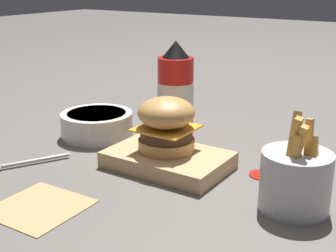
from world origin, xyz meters
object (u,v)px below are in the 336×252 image
object	(u,v)px
ketchup_bottle	(176,94)
burger	(166,124)
side_bowl	(97,124)
serving_board	(168,160)
fries_basket	(295,180)
spoon	(0,167)

from	to	relation	value
ketchup_bottle	burger	bearing A→B (deg)	-63.09
ketchup_bottle	side_bowl	xyz separation A→B (m)	(-0.13, -0.11, -0.06)
serving_board	burger	distance (m)	0.07
burger	fries_basket	world-z (taller)	fries_basket
serving_board	spoon	xyz separation A→B (m)	(-0.25, -0.17, -0.01)
burger	spoon	size ratio (longest dim) A/B	0.65
side_bowl	spoon	world-z (taller)	side_bowl
fries_basket	side_bowl	world-z (taller)	fries_basket
side_bowl	fries_basket	bearing A→B (deg)	-11.06
serving_board	burger	world-z (taller)	burger
ketchup_bottle	fries_basket	size ratio (longest dim) A/B	1.36
ketchup_bottle	fries_basket	world-z (taller)	ketchup_bottle
fries_basket	spoon	xyz separation A→B (m)	(-0.49, -0.14, -0.04)
serving_board	side_bowl	xyz separation A→B (m)	(-0.22, 0.06, 0.01)
fries_basket	burger	bearing A→B (deg)	171.33
fries_basket	ketchup_bottle	bearing A→B (deg)	149.43
burger	side_bowl	bearing A→B (deg)	166.17
burger	ketchup_bottle	xyz separation A→B (m)	(-0.08, 0.16, 0.01)
burger	ketchup_bottle	bearing A→B (deg)	116.91
side_bowl	spoon	size ratio (longest dim) A/B	0.97
burger	ketchup_bottle	distance (m)	0.18
spoon	fries_basket	bearing A→B (deg)	135.04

